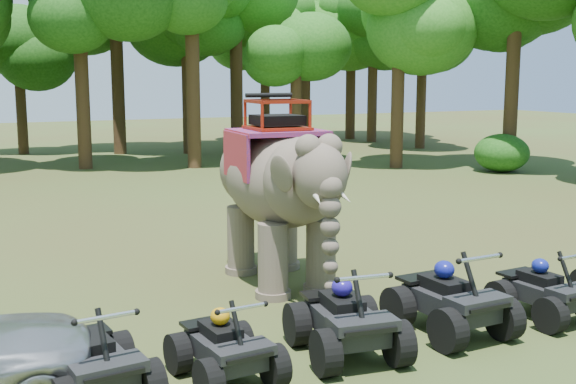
% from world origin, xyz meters
% --- Properties ---
extents(ground, '(110.00, 110.00, 0.00)m').
position_xyz_m(ground, '(0.00, 0.00, 0.00)').
color(ground, '#47381E').
rests_on(ground, ground).
extents(elephant, '(2.12, 4.37, 3.58)m').
position_xyz_m(elephant, '(0.22, 2.07, 1.79)').
color(elephant, brown).
rests_on(elephant, ground).
extents(atv_0, '(1.41, 1.82, 1.26)m').
position_xyz_m(atv_0, '(-3.97, -1.61, 0.63)').
color(atv_0, black).
rests_on(atv_0, ground).
extents(atv_1, '(1.26, 1.64, 1.15)m').
position_xyz_m(atv_1, '(-2.32, -1.73, 0.58)').
color(atv_1, black).
rests_on(atv_1, ground).
extents(atv_2, '(1.54, 1.97, 1.34)m').
position_xyz_m(atv_2, '(-0.48, -1.69, 0.67)').
color(atv_2, black).
rests_on(atv_2, ground).
extents(atv_3, '(1.42, 1.90, 1.37)m').
position_xyz_m(atv_3, '(1.42, -1.61, 0.69)').
color(atv_3, black).
rests_on(atv_3, ground).
extents(atv_4, '(1.28, 1.69, 1.20)m').
position_xyz_m(atv_4, '(3.26, -1.74, 0.60)').
color(atv_4, black).
rests_on(atv_4, ground).
extents(tree_0, '(6.47, 6.47, 9.24)m').
position_xyz_m(tree_0, '(0.00, 21.22, 4.62)').
color(tree_0, '#195114').
rests_on(tree_0, ground).
extents(tree_1, '(6.71, 6.71, 9.59)m').
position_xyz_m(tree_1, '(4.32, 19.54, 4.80)').
color(tree_1, '#195114').
rests_on(tree_1, ground).
extents(tree_2, '(4.62, 4.62, 6.60)m').
position_xyz_m(tree_2, '(9.14, 19.41, 3.30)').
color(tree_2, '#195114').
rests_on(tree_2, ground).
extents(tree_3, '(5.81, 5.81, 8.30)m').
position_xyz_m(tree_3, '(12.17, 15.74, 4.15)').
color(tree_3, '#195114').
rests_on(tree_3, ground).
extents(tree_4, '(6.29, 6.29, 8.99)m').
position_xyz_m(tree_4, '(15.98, 13.03, 4.49)').
color(tree_4, '#195114').
rests_on(tree_4, ground).
extents(tree_27, '(6.80, 6.80, 9.72)m').
position_xyz_m(tree_27, '(14.92, 29.77, 4.86)').
color(tree_27, '#195114').
rests_on(tree_27, ground).
extents(tree_28, '(6.24, 6.24, 8.91)m').
position_xyz_m(tree_28, '(5.90, 25.22, 4.45)').
color(tree_28, '#195114').
rests_on(tree_28, ground).
extents(tree_29, '(4.98, 4.98, 7.11)m').
position_xyz_m(tree_29, '(-1.77, 28.54, 3.56)').
color(tree_29, '#195114').
rests_on(tree_29, ground).
extents(tree_30, '(5.79, 5.79, 8.27)m').
position_xyz_m(tree_30, '(11.92, 29.14, 4.14)').
color(tree_30, '#195114').
rests_on(tree_30, ground).
extents(tree_32, '(5.37, 5.37, 7.67)m').
position_xyz_m(tree_32, '(18.16, 22.29, 3.83)').
color(tree_32, '#195114').
rests_on(tree_32, ground).
extents(tree_33, '(5.95, 5.95, 8.50)m').
position_xyz_m(tree_33, '(7.99, 23.71, 4.25)').
color(tree_33, '#195114').
rests_on(tree_33, ground).
extents(tree_35, '(7.07, 7.07, 10.10)m').
position_xyz_m(tree_35, '(17.74, 29.11, 5.05)').
color(tree_35, '#195114').
rests_on(tree_35, ground).
extents(tree_36, '(6.39, 6.39, 9.13)m').
position_xyz_m(tree_36, '(17.87, 26.79, 4.56)').
color(tree_36, '#195114').
rests_on(tree_36, ground).
extents(tree_37, '(7.65, 7.65, 10.93)m').
position_xyz_m(tree_37, '(8.61, 25.39, 5.47)').
color(tree_37, '#195114').
rests_on(tree_37, ground).
extents(tree_38, '(7.69, 7.69, 10.98)m').
position_xyz_m(tree_38, '(2.69, 26.55, 5.49)').
color(tree_38, '#195114').
rests_on(tree_38, ground).
extents(tree_39, '(6.54, 6.54, 9.34)m').
position_xyz_m(tree_39, '(19.85, 27.06, 4.67)').
color(tree_39, '#195114').
rests_on(tree_39, ground).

